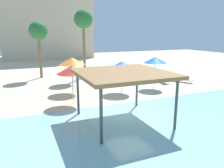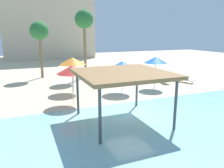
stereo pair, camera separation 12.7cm
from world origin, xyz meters
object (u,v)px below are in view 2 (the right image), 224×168
Objects in this scene: beach_umbrella_blue_0 at (156,60)px; lounge_chair_1 at (183,79)px; palm_tree_1 at (84,21)px; beach_umbrella_red_3 at (72,70)px; beach_umbrella_orange_5 at (73,61)px; beach_umbrella_blue_4 at (122,65)px; lounge_chair_2 at (163,79)px; shade_pavilion at (123,75)px; palm_tree_0 at (39,32)px.

beach_umbrella_blue_0 is 1.37× the size of lounge_chair_1.
beach_umbrella_red_3 is at bearing -111.00° from palm_tree_1.
lounge_chair_1 is at bearing -35.47° from palm_tree_1.
beach_umbrella_blue_0 reaches higher than beach_umbrella_red_3.
lounge_chair_1 is at bearing 12.87° from beach_umbrella_blue_0.
beach_umbrella_orange_5 is 10.88m from lounge_chair_1.
beach_umbrella_orange_5 reaches higher than beach_umbrella_blue_0.
beach_umbrella_orange_5 is at bearing 168.32° from beach_umbrella_blue_0.
beach_umbrella_blue_4 reaches higher than lounge_chair_1.
lounge_chair_2 is (9.45, 3.17, -1.99)m from beach_umbrella_red_3.
lounge_chair_1 is 11.44m from palm_tree_1.
beach_umbrella_orange_5 is 1.40× the size of lounge_chair_1.
palm_tree_1 is (-6.23, 5.22, 5.52)m from lounge_chair_2.
beach_umbrella_orange_5 reaches higher than beach_umbrella_red_3.
palm_tree_1 is (3.22, 8.39, 3.53)m from beach_umbrella_red_3.
palm_tree_1 reaches higher than shade_pavilion.
beach_umbrella_blue_0 is 4.43m from lounge_chair_1.
beach_umbrella_orange_5 is at bearing -75.57° from palm_tree_0.
palm_tree_1 reaches higher than beach_umbrella_red_3.
palm_tree_1 is at bearing 123.07° from beach_umbrella_blue_0.
beach_umbrella_red_3 is 11.83m from lounge_chair_1.
palm_tree_0 is (-1.08, 10.15, 2.45)m from beach_umbrella_red_3.
beach_umbrella_orange_5 is at bearing -79.01° from lounge_chair_2.
lounge_chair_2 is (8.72, 0.05, -2.16)m from beach_umbrella_orange_5.
beach_umbrella_red_3 is 0.37× the size of palm_tree_1.
beach_umbrella_red_3 is at bearing -161.39° from beach_umbrella_blue_4.
lounge_chair_2 is (5.13, 1.72, -1.88)m from beach_umbrella_blue_4.
lounge_chair_2 is (1.88, 1.46, -2.10)m from beach_umbrella_blue_0.
lounge_chair_1 and lounge_chair_2 have the same top height.
beach_umbrella_blue_4 is at bearing -24.97° from beach_umbrella_orange_5.
beach_umbrella_red_3 is 9.65m from palm_tree_1.
shade_pavilion is 8.19m from beach_umbrella_blue_0.
beach_umbrella_red_3 is (-1.74, 4.05, -0.23)m from shade_pavilion.
beach_umbrella_blue_4 is at bearing 64.97° from shade_pavilion.
beach_umbrella_red_3 is 4.55m from beach_umbrella_blue_4.
lounge_chair_2 is (7.70, 7.22, -2.23)m from shade_pavilion.
lounge_chair_2 is at bearing 37.92° from beach_umbrella_blue_0.
palm_tree_0 is (-2.82, 14.20, 2.22)m from shade_pavilion.
shade_pavilion is at bearing -96.77° from palm_tree_1.
beach_umbrella_blue_4 is (4.31, 1.45, -0.11)m from beach_umbrella_red_3.
lounge_chair_1 is (7.06, 1.12, -1.88)m from beach_umbrella_blue_4.
beach_umbrella_red_3 is at bearing -60.78° from lounge_chair_2.
palm_tree_1 is (-1.09, 6.94, 3.65)m from beach_umbrella_blue_4.
beach_umbrella_blue_0 is 1.08× the size of beach_umbrella_blue_4.
lounge_chair_1 is 2.02m from lounge_chair_2.
beach_umbrella_blue_0 reaches higher than beach_umbrella_blue_4.
beach_umbrella_orange_5 reaches higher than lounge_chair_2.
beach_umbrella_blue_0 reaches higher than lounge_chair_2.
shade_pavilion is 2.30× the size of lounge_chair_2.
beach_umbrella_blue_4 is at bearing -58.20° from palm_tree_0.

